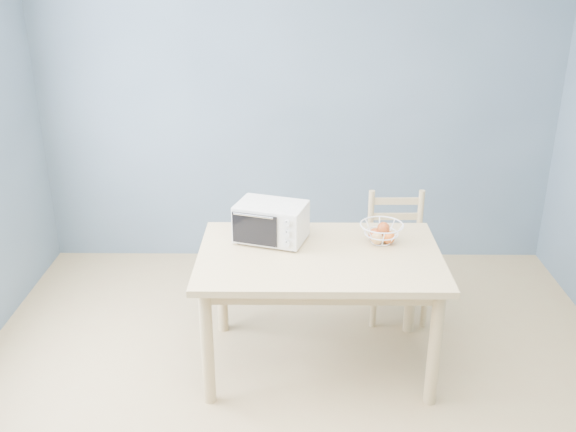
{
  "coord_description": "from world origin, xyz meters",
  "views": [
    {
      "loc": [
        -0.03,
        -2.6,
        2.37
      ],
      "look_at": [
        -0.06,
        0.85,
        0.93
      ],
      "focal_mm": 40.0,
      "sensor_mm": 36.0,
      "label": 1
    }
  ],
  "objects_px": {
    "toaster_oven": "(269,221)",
    "fruit_basket": "(381,233)",
    "dining_chair": "(396,256)",
    "dining_table": "(319,269)"
  },
  "relations": [
    {
      "from": "dining_table",
      "to": "fruit_basket",
      "type": "distance_m",
      "value": 0.43
    },
    {
      "from": "toaster_oven",
      "to": "fruit_basket",
      "type": "xyz_separation_m",
      "value": [
        0.67,
        -0.03,
        -0.06
      ]
    },
    {
      "from": "dining_table",
      "to": "toaster_oven",
      "type": "distance_m",
      "value": 0.42
    },
    {
      "from": "toaster_oven",
      "to": "fruit_basket",
      "type": "height_order",
      "value": "toaster_oven"
    },
    {
      "from": "fruit_basket",
      "to": "dining_chair",
      "type": "bearing_deg",
      "value": 68.96
    },
    {
      "from": "dining_table",
      "to": "dining_chair",
      "type": "distance_m",
      "value": 0.87
    },
    {
      "from": "fruit_basket",
      "to": "dining_table",
      "type": "bearing_deg",
      "value": -157.79
    },
    {
      "from": "dining_table",
      "to": "toaster_oven",
      "type": "bearing_deg",
      "value": 149.24
    },
    {
      "from": "fruit_basket",
      "to": "dining_chair",
      "type": "xyz_separation_m",
      "value": [
        0.19,
        0.48,
        -0.39
      ]
    },
    {
      "from": "dining_table",
      "to": "toaster_oven",
      "type": "xyz_separation_m",
      "value": [
        -0.3,
        0.18,
        0.23
      ]
    }
  ]
}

